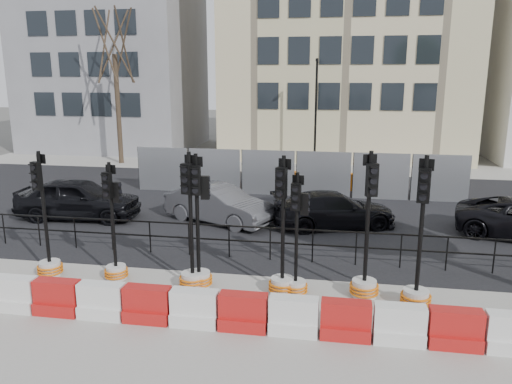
% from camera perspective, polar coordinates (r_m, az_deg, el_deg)
% --- Properties ---
extents(ground, '(120.00, 120.00, 0.00)m').
position_cam_1_polar(ground, '(13.34, 0.89, -9.68)').
color(ground, '#51514C').
rests_on(ground, ground).
extents(sidewalk_near, '(40.00, 6.00, 0.02)m').
position_cam_1_polar(sidewalk_near, '(10.68, -1.65, -15.87)').
color(sidewalk_near, gray).
rests_on(sidewalk_near, ground).
extents(road, '(40.00, 14.00, 0.03)m').
position_cam_1_polar(road, '(19.92, 3.96, -1.81)').
color(road, black).
rests_on(road, ground).
extents(sidewalk_far, '(40.00, 4.00, 0.02)m').
position_cam_1_polar(sidewalk_far, '(28.68, 5.77, 2.85)').
color(sidewalk_far, gray).
rests_on(sidewalk_far, ground).
extents(building_grey, '(11.00, 9.06, 14.00)m').
position_cam_1_polar(building_grey, '(37.66, -15.88, 15.61)').
color(building_grey, gray).
rests_on(building_grey, ground).
extents(building_cream, '(15.00, 10.06, 18.00)m').
position_cam_1_polar(building_cream, '(34.33, 10.42, 19.50)').
color(building_cream, beige).
rests_on(building_cream, ground).
extents(kerb_railing, '(18.00, 0.04, 1.00)m').
position_cam_1_polar(kerb_railing, '(14.21, 1.64, -5.26)').
color(kerb_railing, black).
rests_on(kerb_railing, ground).
extents(heras_fencing, '(14.33, 1.72, 2.00)m').
position_cam_1_polar(heras_fencing, '(22.48, 4.68, 1.68)').
color(heras_fencing, '#95989D').
rests_on(heras_fencing, ground).
extents(lamp_post_far, '(0.12, 0.56, 6.00)m').
position_cam_1_polar(lamp_post_far, '(27.22, 6.84, 9.08)').
color(lamp_post_far, black).
rests_on(lamp_post_far, ground).
extents(tree_bare_far, '(2.00, 2.00, 9.00)m').
position_cam_1_polar(tree_bare_far, '(30.51, -15.90, 15.59)').
color(tree_bare_far, '#473828').
rests_on(tree_bare_far, ground).
extents(barrier_row, '(13.60, 0.50, 0.80)m').
position_cam_1_polar(barrier_row, '(10.69, -1.45, -13.69)').
color(barrier_row, red).
rests_on(barrier_row, ground).
extents(traffic_signal_a, '(0.66, 0.66, 3.34)m').
position_cam_1_polar(traffic_signal_a, '(14.24, -22.69, -6.28)').
color(traffic_signal_a, silver).
rests_on(traffic_signal_a, ground).
extents(traffic_signal_b, '(0.61, 0.61, 3.10)m').
position_cam_1_polar(traffic_signal_b, '(13.42, -15.82, -6.69)').
color(traffic_signal_b, silver).
rests_on(traffic_signal_b, ground).
extents(traffic_signal_c, '(0.68, 0.68, 3.45)m').
position_cam_1_polar(traffic_signal_c, '(12.50, -7.34, -7.91)').
color(traffic_signal_c, silver).
rests_on(traffic_signal_c, ground).
extents(traffic_signal_d, '(0.67, 0.67, 3.39)m').
position_cam_1_polar(traffic_signal_d, '(12.51, -6.54, -7.39)').
color(traffic_signal_d, silver).
rests_on(traffic_signal_d, ground).
extents(traffic_signal_e, '(0.67, 0.67, 3.41)m').
position_cam_1_polar(traffic_signal_e, '(12.13, 3.01, -8.53)').
color(traffic_signal_e, silver).
rests_on(traffic_signal_e, ground).
extents(traffic_signal_f, '(0.60, 0.60, 3.02)m').
position_cam_1_polar(traffic_signal_f, '(12.10, 4.61, -8.54)').
color(traffic_signal_f, silver).
rests_on(traffic_signal_f, ground).
extents(traffic_signal_g, '(0.70, 0.70, 3.54)m').
position_cam_1_polar(traffic_signal_g, '(12.22, 12.39, -8.54)').
color(traffic_signal_g, silver).
rests_on(traffic_signal_g, ground).
extents(traffic_signal_h, '(0.70, 0.70, 3.53)m').
position_cam_1_polar(traffic_signal_h, '(12.01, 17.94, -9.31)').
color(traffic_signal_h, silver).
rests_on(traffic_signal_h, ground).
extents(car_a, '(2.38, 4.70, 1.52)m').
position_cam_1_polar(car_a, '(19.38, -19.64, -0.73)').
color(car_a, black).
rests_on(car_a, ground).
extents(car_b, '(4.43, 5.14, 1.35)m').
position_cam_1_polar(car_b, '(17.87, -4.25, -1.41)').
color(car_b, '#4A4A4F').
rests_on(car_b, ground).
extents(car_c, '(4.18, 5.28, 1.25)m').
position_cam_1_polar(car_c, '(17.52, 8.88, -2.02)').
color(car_c, black).
rests_on(car_c, ground).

